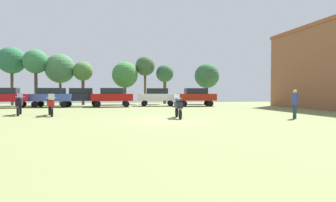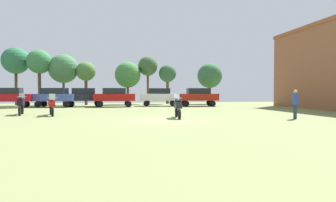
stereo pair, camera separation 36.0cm
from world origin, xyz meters
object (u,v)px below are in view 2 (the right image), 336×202
(car_4, at_px, (55,96))
(tree_1, at_px, (86,72))
(car_5, at_px, (9,96))
(tree_5, at_px, (210,76))
(car_2, at_px, (198,96))
(motorcycle_2, at_px, (21,104))
(motorcycle_3, at_px, (178,106))
(tree_8, at_px, (16,61))
(tree_7, at_px, (148,67))
(tree_6, at_px, (168,74))
(car_1, at_px, (114,96))
(car_3, at_px, (160,96))
(tree_9, at_px, (39,62))
(tree_2, at_px, (128,75))
(motorcycle_7, at_px, (52,105))
(car_6, at_px, (83,96))
(tree_4, at_px, (63,69))
(person_1, at_px, (295,102))

(car_4, distance_m, tree_1, 6.00)
(car_5, relative_size, tree_5, 0.82)
(car_2, relative_size, tree_1, 0.83)
(motorcycle_2, distance_m, motorcycle_3, 11.04)
(motorcycle_2, relative_size, tree_1, 0.43)
(tree_8, bearing_deg, tree_7, 2.70)
(car_2, height_order, tree_6, tree_6)
(car_1, height_order, car_3, same)
(motorcycle_3, relative_size, tree_9, 0.33)
(car_3, xyz_separation_m, tree_5, (7.39, 4.27, 2.55))
(tree_2, relative_size, tree_9, 0.83)
(car_3, height_order, tree_5, tree_5)
(tree_2, bearing_deg, car_1, -105.57)
(car_4, bearing_deg, tree_9, 40.86)
(motorcycle_2, bearing_deg, motorcycle_7, -37.50)
(motorcycle_3, xyz_separation_m, motorcycle_7, (-7.93, 3.23, 0.01))
(car_4, height_order, tree_1, tree_1)
(tree_1, distance_m, tree_9, 5.43)
(car_6, bearing_deg, car_4, 92.58)
(tree_8, bearing_deg, car_5, -78.18)
(tree_6, bearing_deg, car_6, -152.24)
(tree_6, bearing_deg, motorcycle_7, -122.83)
(car_5, distance_m, tree_4, 7.67)
(motorcycle_2, height_order, car_4, car_4)
(car_2, bearing_deg, tree_8, 77.36)
(car_4, xyz_separation_m, person_1, (16.74, -16.03, -0.17))
(person_1, relative_size, tree_6, 0.33)
(car_3, bearing_deg, motorcycle_2, 141.71)
(motorcycle_7, bearing_deg, car_4, -95.32)
(tree_6, height_order, tree_8, tree_8)
(tree_4, bearing_deg, car_5, -127.71)
(person_1, bearing_deg, tree_1, 51.62)
(motorcycle_3, xyz_separation_m, car_1, (-3.97, 13.63, 0.46))
(motorcycle_3, distance_m, car_3, 14.71)
(motorcycle_2, height_order, tree_2, tree_2)
(tree_6, xyz_separation_m, tree_8, (-18.55, -0.63, 1.31))
(tree_6, bearing_deg, tree_7, 177.32)
(tree_7, bearing_deg, motorcycle_7, -115.92)
(motorcycle_2, height_order, car_5, car_5)
(motorcycle_2, distance_m, car_4, 9.99)
(car_2, relative_size, tree_5, 0.82)
(car_4, relative_size, tree_7, 0.72)
(tree_2, bearing_deg, motorcycle_3, -83.25)
(car_5, xyz_separation_m, tree_6, (17.36, 6.36, 2.81))
(car_1, height_order, car_6, same)
(motorcycle_2, distance_m, car_5, 10.37)
(motorcycle_7, relative_size, tree_1, 0.41)
(car_6, bearing_deg, tree_6, -68.96)
(motorcycle_2, distance_m, tree_1, 15.15)
(tree_8, bearing_deg, tree_5, -1.39)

